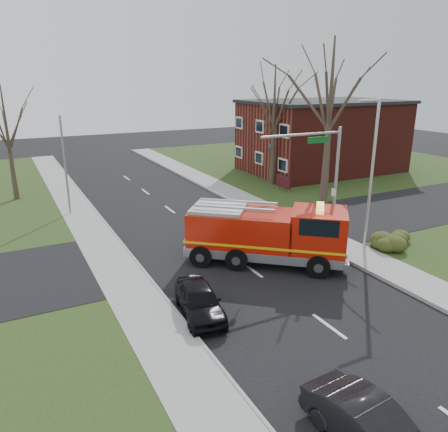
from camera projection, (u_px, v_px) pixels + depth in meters
name	position (u px, v px, depth m)	size (l,w,h in m)	color
ground	(252.00, 270.00, 22.39)	(120.00, 120.00, 0.00)	black
sidewalk_right	(345.00, 248.00, 25.07)	(2.40, 80.00, 0.15)	gray
sidewalk_left	(134.00, 295.00, 19.67)	(2.40, 80.00, 0.15)	gray
brick_building	(322.00, 136.00, 44.81)	(15.40, 10.40, 7.25)	#5E1C16
health_center_sign	(283.00, 182.00, 37.29)	(0.12, 2.00, 1.40)	#410F14
hedge_corner	(394.00, 237.00, 25.29)	(2.80, 2.00, 0.90)	#2C3C15
bare_tree_near	(330.00, 109.00, 29.36)	(6.00, 6.00, 12.00)	#3D3124
bare_tree_far	(274.00, 113.00, 37.92)	(5.25, 5.25, 10.50)	#3D3124
bare_tree_left	(7.00, 130.00, 33.30)	(4.50, 4.50, 9.00)	#3D3124
traffic_signal_mast	(320.00, 165.00, 24.50)	(5.29, 0.18, 6.80)	gray
streetlight_pole	(371.00, 171.00, 23.70)	(1.48, 0.16, 8.40)	#B7BABF
utility_pole_far	(65.00, 167.00, 30.23)	(0.14, 0.14, 7.00)	gray
fire_engine	(268.00, 236.00, 22.90)	(8.05, 7.34, 3.29)	#B91708
parked_car_maroon	(200.00, 301.00, 17.96)	(1.56, 3.89, 1.33)	black
parked_car_gray	(372.00, 428.00, 11.40)	(1.43, 4.11, 1.36)	black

